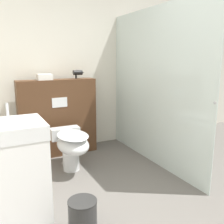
# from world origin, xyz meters

# --- Properties ---
(wall_back) EXTENTS (8.00, 0.06, 2.50)m
(wall_back) POSITION_xyz_m (0.00, 2.36, 1.25)
(wall_back) COLOR silver
(wall_back) RESTS_ON ground_plane
(partition_panel) EXTENTS (1.14, 0.26, 1.14)m
(partition_panel) POSITION_xyz_m (-0.33, 2.12, 0.57)
(partition_panel) COLOR #51331E
(partition_panel) RESTS_ON ground_plane
(shower_glass) EXTENTS (0.04, 2.14, 2.11)m
(shower_glass) POSITION_xyz_m (0.77, 1.26, 1.05)
(shower_glass) COLOR silver
(shower_glass) RESTS_ON ground_plane
(toilet) EXTENTS (0.39, 0.71, 0.52)m
(toilet) POSITION_xyz_m (-0.35, 1.45, 0.36)
(toilet) COLOR white
(toilet) RESTS_ON ground_plane
(sink_vanity) EXTENTS (0.54, 0.52, 1.07)m
(sink_vanity) POSITION_xyz_m (-1.11, 0.66, 0.47)
(sink_vanity) COLOR white
(sink_vanity) RESTS_ON ground_plane
(hair_drier) EXTENTS (0.16, 0.07, 0.13)m
(hair_drier) POSITION_xyz_m (0.00, 2.12, 1.23)
(hair_drier) COLOR black
(hair_drier) RESTS_ON partition_panel
(folded_towel) EXTENTS (0.20, 0.17, 0.08)m
(folded_towel) POSITION_xyz_m (-0.50, 2.12, 1.19)
(folded_towel) COLOR white
(folded_towel) RESTS_ON partition_panel
(waste_bin) EXTENTS (0.24, 0.24, 0.32)m
(waste_bin) POSITION_xyz_m (-0.65, 0.24, 0.16)
(waste_bin) COLOR #2D2D2D
(waste_bin) RESTS_ON ground_plane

